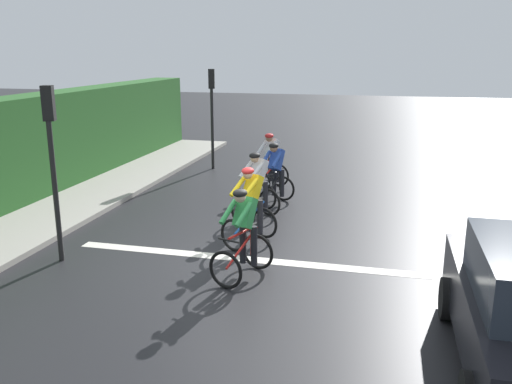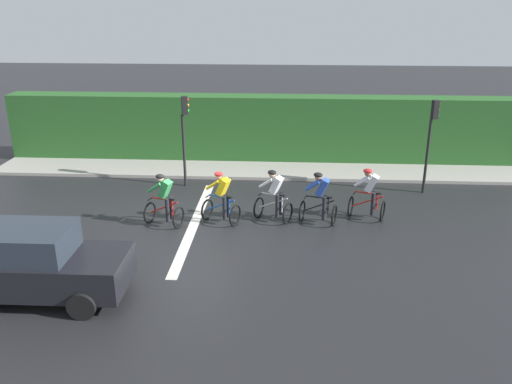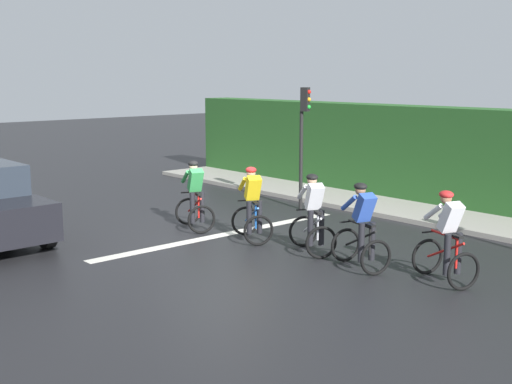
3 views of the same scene
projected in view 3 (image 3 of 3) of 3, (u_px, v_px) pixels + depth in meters
name	position (u px, v px, depth m)	size (l,w,h in m)	color
ground_plane	(220.00, 233.00, 15.47)	(80.00, 80.00, 0.00)	black
sidewalk_kerb	(430.00, 212.00, 17.65)	(2.80, 21.49, 0.12)	#9E998E
stone_wall_low	(449.00, 200.00, 18.20)	(0.44, 21.49, 0.52)	tan
hedge_wall	(458.00, 158.00, 18.20)	(1.10, 21.49, 2.79)	#265623
road_marking_stop_line	(224.00, 234.00, 15.36)	(7.00, 0.30, 0.01)	silver
cyclist_lead	(447.00, 239.00, 11.66)	(1.01, 1.25, 1.66)	black
cyclist_second	(362.00, 228.00, 12.51)	(0.96, 1.23, 1.66)	black
cyclist_mid	(313.00, 216.00, 13.64)	(1.08, 1.27, 1.66)	black
cyclist_fourth	(252.00, 206.00, 14.66)	(1.07, 1.27, 1.66)	black
cyclist_trailing	(195.00, 197.00, 15.73)	(0.99, 1.24, 1.66)	black
traffic_light_near_crossing	(303.00, 129.00, 17.87)	(0.25, 0.30, 3.34)	black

